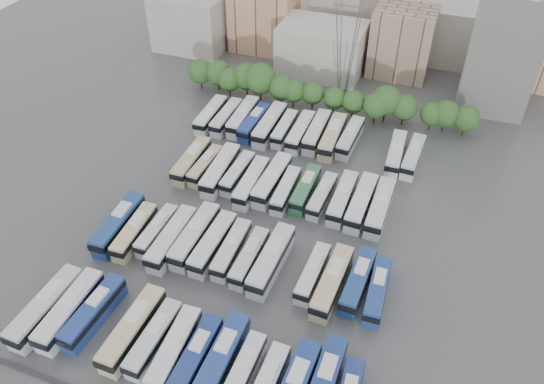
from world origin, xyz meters
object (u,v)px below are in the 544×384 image
(bus_r3_s3, at_px, (254,122))
(bus_r3_s7, at_px, (317,132))
(apartment_tower, at_px, (504,50))
(bus_r2_s9, at_px, (322,196))
(bus_r3_s2, at_px, (243,117))
(bus_r3_s13, at_px, (413,156))
(bus_r2_s2, at_px, (206,166))
(bus_r1_s5, at_px, (213,243))
(bus_r0_s6, at_px, (174,350))
(bus_r1_s8, at_px, (271,260))
(bus_r2_s3, at_px, (221,170))
(bus_r3_s0, at_px, (211,115))
(bus_r0_s7, at_px, (195,358))
(bus_r1_s12, at_px, (358,281))
(bus_r3_s8, at_px, (333,136))
(bus_r1_s10, at_px, (313,273))
(bus_r3_s12, at_px, (396,153))
(bus_r0_s8, at_px, (221,360))
(bus_r2_s1, at_px, (192,160))
(bus_r2_s4, at_px, (238,173))
(bus_r3_s4, at_px, (270,124))
(bus_r2_s12, at_px, (380,207))
(bus_r0_s9, at_px, (243,373))
(bus_r0_s0, at_px, (47,307))
(bus_r1_s11, at_px, (332,282))
(bus_r1_s3, at_px, (172,238))
(bus_r0_s5, at_px, (154,338))
(bus_r3_s5, at_px, (284,128))
(bus_r2_s7, at_px, (286,190))
(bus_r1_s13, at_px, (377,291))
(bus_r0_s2, at_px, (94,312))
(bus_r3_s1, at_px, (226,117))
(bus_r1_s0, at_px, (119,224))
(bus_r1_s1, at_px, (135,232))
(bus_r0_s4, at_px, (133,329))
(electricity_pylon, at_px, (349,17))
(bus_r2_s8, at_px, (306,189))
(bus_r2_s11, at_px, (361,202))
(bus_r1_s4, at_px, (195,236))

(bus_r3_s3, relative_size, bus_r3_s7, 0.95)
(apartment_tower, xyz_separation_m, bus_r2_s9, (-25.97, -45.88, -11.32))
(bus_r3_s2, relative_size, bus_r3_s13, 1.07)
(bus_r2_s2, bearing_deg, bus_r1_s5, -58.58)
(bus_r0_s6, xyz_separation_m, bus_r1_s8, (6.48, 19.00, 0.19))
(bus_r2_s3, xyz_separation_m, bus_r3_s0, (-9.99, 17.03, -0.16))
(bus_r1_s8, xyz_separation_m, bus_r3_s0, (-26.57, 34.87, -0.20))
(bus_r0_s7, relative_size, bus_r1_s12, 1.00)
(bus_r2_s2, relative_size, bus_r3_s8, 0.81)
(bus_r1_s10, bearing_deg, bus_r2_s2, 147.21)
(bus_r0_s6, distance_m, bus_r1_s12, 27.93)
(bus_r3_s12, bearing_deg, bus_r0_s8, -106.05)
(bus_r1_s8, distance_m, bus_r2_s1, 29.69)
(bus_r3_s13, bearing_deg, bus_r2_s4, -148.30)
(bus_r3_s4, bearing_deg, bus_r2_s12, -33.23)
(bus_r1_s10, bearing_deg, bus_r3_s4, 121.53)
(apartment_tower, distance_m, bus_r0_s9, 87.15)
(bus_r0_s0, height_order, bus_r1_s5, bus_r0_s0)
(bus_r3_s7, xyz_separation_m, bus_r3_s13, (19.72, -1.56, -0.14))
(bus_r3_s2, bearing_deg, bus_r1_s11, -52.80)
(bus_r0_s6, relative_size, bus_r1_s3, 0.96)
(bus_r0_s5, relative_size, bus_r2_s9, 1.06)
(bus_r1_s3, xyz_separation_m, bus_r3_s5, (6.33, 36.61, -0.28))
(bus_r1_s11, relative_size, bus_r2_s7, 1.18)
(bus_r0_s5, distance_m, bus_r0_s9, 12.97)
(bus_r1_s13, relative_size, bus_r3_s12, 0.93)
(bus_r0_s2, distance_m, bus_r2_s2, 36.07)
(bus_r2_s2, xyz_separation_m, bus_r3_s3, (3.28, 16.75, 0.21))
(bus_r3_s1, bearing_deg, bus_r0_s5, -75.61)
(bus_r3_s12, bearing_deg, bus_r0_s9, -102.62)
(bus_r1_s0, height_order, bus_r1_s1, bus_r1_s0)
(bus_r3_s12, bearing_deg, bus_r0_s5, -115.51)
(bus_r0_s4, bearing_deg, bus_r1_s0, 128.74)
(bus_r1_s12, xyz_separation_m, bus_r3_s3, (-30.12, 34.65, 0.03))
(bus_r2_s7, bearing_deg, bus_r0_s8, -85.49)
(bus_r1_s5, bearing_deg, bus_r1_s1, -170.71)
(apartment_tower, relative_size, bus_r2_s7, 2.31)
(bus_r3_s3, bearing_deg, electricity_pylon, 58.25)
(bus_r0_s8, relative_size, bus_r1_s12, 1.09)
(bus_r2_s7, relative_size, bus_r3_s1, 0.94)
(bus_r2_s8, relative_size, bus_r2_s11, 0.88)
(bus_r1_s8, distance_m, bus_r1_s12, 13.39)
(bus_r1_s12, relative_size, bus_r2_s12, 0.91)
(bus_r1_s0, relative_size, bus_r2_s3, 0.99)
(bus_r1_s3, height_order, bus_r1_s11, bus_r1_s11)
(bus_r3_s2, distance_m, bus_r3_s4, 6.51)
(bus_r3_s13, bearing_deg, bus_r3_s1, -177.82)
(bus_r1_s4, relative_size, bus_r3_s13, 1.10)
(bus_r1_s13, relative_size, bus_r3_s2, 0.89)
(bus_r0_s2, height_order, bus_r3_s0, bus_r3_s0)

